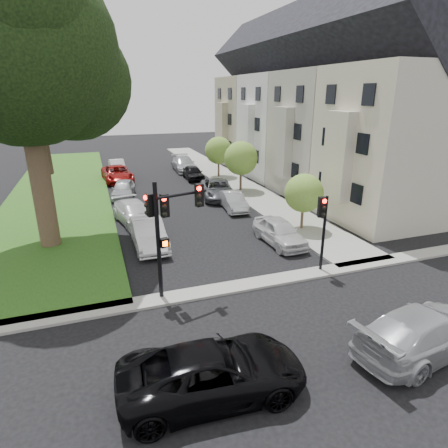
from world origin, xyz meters
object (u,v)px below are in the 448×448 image
object	(u,v)px
small_tree_a	(304,193)
car_parked_4	(184,164)
small_tree_b	(241,158)
car_parked_1	(233,201)
car_parked_8	(117,174)
traffic_signal_main	(167,219)
car_parked_5	(148,234)
car_parked_0	(279,232)
car_parked_7	(123,189)
car_parked_6	(135,213)
car_cross_near	(213,372)
car_cross_far	(424,331)
car_parked_3	(193,173)
eucalyptus	(17,48)
small_tree_c	(218,151)
traffic_signal_secondary	(323,220)
car_parked_2	(217,189)
car_parked_9	(117,166)

from	to	relation	value
small_tree_a	car_parked_4	bearing A→B (deg)	97.06
small_tree_b	car_parked_1	size ratio (longest dim) A/B	1.09
small_tree_a	car_parked_8	bearing A→B (deg)	119.09
traffic_signal_main	car_parked_5	world-z (taller)	traffic_signal_main
car_parked_0	car_parked_7	size ratio (longest dim) A/B	1.02
small_tree_b	car_parked_6	xyz separation A→B (m)	(-9.90, -5.79, -2.20)
car_cross_near	car_parked_0	xyz separation A→B (m)	(7.11, 9.67, -0.02)
car_cross_far	car_parked_6	bearing A→B (deg)	14.95
car_parked_3	small_tree_b	bearing A→B (deg)	-63.25
traffic_signal_main	car_parked_1	size ratio (longest dim) A/B	1.27
eucalyptus	small_tree_b	bearing A→B (deg)	28.64
eucalyptus	traffic_signal_main	bearing A→B (deg)	-55.52
small_tree_c	traffic_signal_main	xyz separation A→B (m)	(-9.60, -22.19, 0.76)
small_tree_c	car_parked_4	distance (m)	5.47
small_tree_c	car_parked_4	bearing A→B (deg)	120.79
car_parked_6	traffic_signal_secondary	bearing A→B (deg)	-64.75
small_tree_b	car_parked_7	bearing A→B (deg)	172.73
traffic_signal_secondary	car_parked_1	distance (m)	11.22
traffic_signal_main	car_parked_2	bearing A→B (deg)	64.48
car_parked_0	car_parked_5	xyz separation A→B (m)	(-7.21, 2.06, 0.04)
small_tree_a	car_parked_1	bearing A→B (deg)	115.17
car_parked_1	car_parked_8	world-z (taller)	car_parked_8
car_parked_0	car_parked_3	world-z (taller)	car_parked_0
eucalyptus	car_parked_5	bearing A→B (deg)	-19.95
small_tree_a	car_parked_4	xyz separation A→B (m)	(-2.61, 21.10, -1.62)
car_parked_2	car_parked_3	xyz separation A→B (m)	(-0.11, 7.38, -0.05)
traffic_signal_main	small_tree_a	bearing A→B (deg)	29.69
eucalyptus	car_parked_3	world-z (taller)	eucalyptus
car_cross_far	car_parked_9	distance (m)	35.09
car_cross_near	car_parked_5	xyz separation A→B (m)	(-0.09, 11.73, 0.03)
small_tree_c	car_parked_2	xyz separation A→B (m)	(-2.66, -7.66, -2.01)
car_parked_3	car_parked_6	bearing A→B (deg)	-119.96
small_tree_b	car_parked_0	size ratio (longest dim) A/B	1.02
traffic_signal_main	car_parked_9	bearing A→B (deg)	90.28
car_parked_6	car_parked_3	bearing A→B (deg)	47.31
car_parked_4	car_parked_7	bearing A→B (deg)	-126.45
small_tree_b	traffic_signal_secondary	size ratio (longest dim) A/B	1.15
traffic_signal_main	car_parked_0	distance (m)	8.60
car_parked_5	small_tree_b	bearing A→B (deg)	45.89
car_cross_near	car_parked_2	world-z (taller)	car_cross_near
car_parked_2	car_cross_near	bearing A→B (deg)	-98.33
car_parked_5	traffic_signal_main	bearing A→B (deg)	-90.17
car_cross_far	car_parked_3	xyz separation A→B (m)	(-0.47, 28.27, -0.09)
car_parked_1	car_parked_5	size ratio (longest dim) A/B	0.85
car_cross_near	car_parked_7	world-z (taller)	car_cross_near
small_tree_c	car_parked_6	xyz separation A→B (m)	(-9.90, -11.95, -2.03)
car_parked_3	traffic_signal_secondary	bearing A→B (deg)	-87.28
small_tree_c	small_tree_a	bearing A→B (deg)	-90.00
traffic_signal_secondary	car_parked_1	world-z (taller)	traffic_signal_secondary
car_parked_8	car_parked_6	bearing A→B (deg)	-93.80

